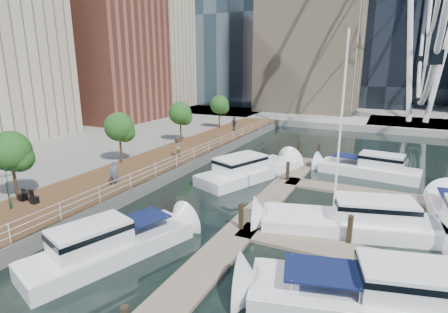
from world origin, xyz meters
TOP-DOWN VIEW (x-y plane):
  - ground at (0.00, 0.00)m, footprint 520.00×520.00m
  - boardwalk at (-9.00, 15.00)m, footprint 6.00×60.00m
  - seawall at (-6.00, 15.00)m, footprint 0.25×60.00m
  - land_far at (0.00, 102.00)m, footprint 200.00×114.00m
  - pier at (14.00, 52.00)m, footprint 14.00×12.00m
  - railing at (-6.10, 15.00)m, footprint 0.10×60.00m
  - floating_docks at (7.97, 9.98)m, footprint 16.00×34.00m
  - midrise_condos at (-33.57, 26.82)m, footprint 19.00×67.00m
  - street_trees at (-11.40, 14.00)m, footprint 2.60×42.60m
  - yacht_foreground at (10.82, 4.01)m, footprint 11.97×5.84m
  - pedestrian_near at (-7.43, 8.85)m, footprint 0.82×0.80m
  - pedestrian_mid at (-7.96, 17.85)m, footprint 0.98×1.12m
  - pedestrian_far at (-8.64, 32.97)m, footprint 1.23×0.87m
  - moored_yachts at (7.72, 11.28)m, footprint 21.36×30.64m

SIDE VIEW (x-z plane):
  - ground at x=0.00m, z-range 0.00..0.00m
  - yacht_foreground at x=10.82m, z-range -1.07..1.07m
  - moored_yachts at x=7.72m, z-range -5.75..5.75m
  - floating_docks at x=7.97m, z-range -0.81..1.79m
  - boardwalk at x=-9.00m, z-range 0.00..1.00m
  - seawall at x=-6.00m, z-range 0.00..1.00m
  - land_far at x=0.00m, z-range 0.00..1.00m
  - pier at x=14.00m, z-range 0.00..1.00m
  - railing at x=-6.10m, z-range 1.00..2.05m
  - pedestrian_near at x=-7.43m, z-range 1.00..2.89m
  - pedestrian_mid at x=-7.96m, z-range 1.00..2.94m
  - pedestrian_far at x=-8.64m, z-range 1.00..2.94m
  - street_trees at x=-11.40m, z-range 1.99..6.59m
  - midrise_condos at x=-33.57m, z-range -0.58..27.42m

